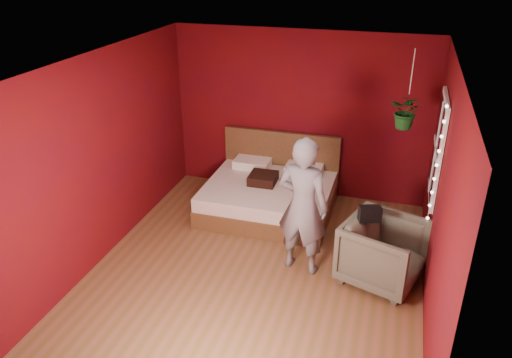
# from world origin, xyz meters

# --- Properties ---
(floor) EXTENTS (4.50, 4.50, 0.00)m
(floor) POSITION_xyz_m (0.00, 0.00, 0.00)
(floor) COLOR brown
(floor) RESTS_ON ground
(room_walls) EXTENTS (4.04, 4.54, 2.62)m
(room_walls) POSITION_xyz_m (0.00, 0.00, 1.68)
(room_walls) COLOR #640C0A
(room_walls) RESTS_ON ground
(window) EXTENTS (0.05, 0.97, 1.27)m
(window) POSITION_xyz_m (1.97, 0.90, 1.50)
(window) COLOR white
(window) RESTS_ON room_walls
(fairy_lights) EXTENTS (0.04, 0.04, 1.45)m
(fairy_lights) POSITION_xyz_m (1.94, 0.37, 1.50)
(fairy_lights) COLOR silver
(fairy_lights) RESTS_ON room_walls
(bed) EXTENTS (1.87, 1.59, 1.03)m
(bed) POSITION_xyz_m (-0.26, 1.49, 0.27)
(bed) COLOR brown
(bed) RESTS_ON ground
(person) EXTENTS (0.70, 0.53, 1.76)m
(person) POSITION_xyz_m (0.51, 0.14, 0.88)
(person) COLOR slate
(person) RESTS_ON ground
(armchair) EXTENTS (1.11, 1.10, 0.80)m
(armchair) POSITION_xyz_m (1.49, 0.17, 0.40)
(armchair) COLOR #555543
(armchair) RESTS_ON ground
(handbag) EXTENTS (0.28, 0.20, 0.18)m
(handbag) POSITION_xyz_m (1.29, 0.16, 0.89)
(handbag) COLOR black
(handbag) RESTS_ON armchair
(throw_pillow) EXTENTS (0.40, 0.40, 0.14)m
(throw_pillow) POSITION_xyz_m (-0.35, 1.43, 0.54)
(throw_pillow) COLOR black
(throw_pillow) RESTS_ON bed
(hanging_plant) EXTENTS (0.50, 0.47, 1.00)m
(hanging_plant) POSITION_xyz_m (1.56, 1.20, 1.83)
(hanging_plant) COLOR silver
(hanging_plant) RESTS_ON room_walls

